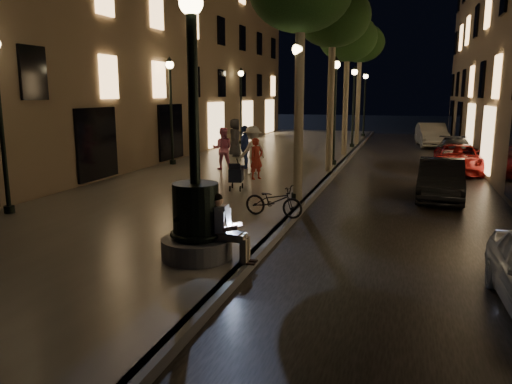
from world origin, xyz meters
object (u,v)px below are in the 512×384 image
(tree_third, at_px, (348,39))
(lamp_left_c, at_px, (241,96))
(stroller, at_px, (236,175))
(lamp_curb_c, at_px, (354,96))
(pedestrian_blue, at_px, (245,147))
(pedestrian_red, at_px, (256,159))
(car_rear, at_px, (455,151))
(pedestrian_white, at_px, (253,150))
(car_second, at_px, (441,180))
(seated_man_laptop, at_px, (226,226))
(car_third, at_px, (458,159))
(bicycle, at_px, (274,201))
(tree_far, at_px, (360,44))
(fountain_lamppost, at_px, (196,208))
(lamp_curb_a, at_px, (297,99))
(lamp_curb_b, at_px, (335,97))
(pedestrian_dark, at_px, (235,138))
(lamp_curb_d, at_px, (365,96))
(car_fifth, at_px, (432,135))
(tree_second, at_px, (333,18))
(pedestrian_pink, at_px, (223,149))
(lamp_left_b, at_px, (171,97))

(tree_third, height_order, lamp_left_c, tree_third)
(tree_third, relative_size, stroller, 6.89)
(lamp_curb_c, bearing_deg, pedestrian_blue, -108.77)
(lamp_left_c, distance_m, pedestrian_red, 13.88)
(car_rear, bearing_deg, pedestrian_white, -135.46)
(lamp_left_c, height_order, car_second, lamp_left_c)
(lamp_curb_c, height_order, pedestrian_red, lamp_curb_c)
(tree_third, bearing_deg, seated_man_laptop, -90.28)
(car_third, xyz_separation_m, bicycle, (-5.44, -10.74, 0.01))
(tree_far, height_order, stroller, tree_far)
(fountain_lamppost, distance_m, seated_man_laptop, 0.69)
(lamp_curb_a, xyz_separation_m, lamp_curb_b, (0.00, 8.00, 0.00))
(tree_far, bearing_deg, pedestrian_dark, -123.02)
(lamp_curb_d, height_order, pedestrian_red, lamp_curb_d)
(lamp_curb_b, height_order, bicycle, lamp_curb_b)
(tree_far, distance_m, lamp_curb_c, 3.77)
(lamp_curb_a, xyz_separation_m, lamp_curb_c, (0.00, 16.00, 0.00))
(car_rear, relative_size, pedestrian_white, 2.18)
(lamp_curb_a, bearing_deg, car_fifth, 76.46)
(fountain_lamppost, xyz_separation_m, bicycle, (0.60, 3.69, -0.59))
(fountain_lamppost, bearing_deg, car_third, 67.28)
(car_second, bearing_deg, pedestrian_blue, 159.40)
(tree_second, bearing_deg, lamp_left_c, 125.75)
(pedestrian_white, height_order, pedestrian_dark, pedestrian_white)
(tree_third, xyz_separation_m, pedestrian_dark, (-5.34, -2.33, -4.97))
(seated_man_laptop, xyz_separation_m, pedestrian_dark, (-5.25, 15.67, 0.26))
(pedestrian_pink, bearing_deg, tree_far, -125.15)
(seated_man_laptop, xyz_separation_m, tree_far, (0.17, 24.00, 5.53))
(pedestrian_pink, bearing_deg, lamp_curb_d, -119.15)
(fountain_lamppost, height_order, lamp_curb_c, fountain_lamppost)
(lamp_curb_c, height_order, lamp_left_c, same)
(pedestrian_pink, height_order, bicycle, pedestrian_pink)
(lamp_left_c, bearing_deg, car_second, -50.31)
(car_third, xyz_separation_m, car_fifth, (-0.63, 11.13, 0.15))
(lamp_left_c, bearing_deg, pedestrian_white, -69.48)
(lamp_curb_a, relative_size, pedestrian_dark, 2.50)
(pedestrian_dark, bearing_deg, lamp_curb_b, -121.37)
(lamp_curb_c, bearing_deg, fountain_lamppost, -91.82)
(pedestrian_pink, height_order, pedestrian_dark, pedestrian_dark)
(lamp_curb_b, height_order, car_second, lamp_curb_b)
(car_third, bearing_deg, tree_second, -151.47)
(car_second, distance_m, bicycle, 6.35)
(bicycle, bearing_deg, pedestrian_white, 29.69)
(pedestrian_blue, xyz_separation_m, bicycle, (3.40, -8.01, -0.51))
(car_second, bearing_deg, seated_man_laptop, -114.78)
(fountain_lamppost, height_order, lamp_curb_b, fountain_lamppost)
(lamp_left_b, bearing_deg, lamp_curb_c, 54.63)
(lamp_curb_d, relative_size, pedestrian_pink, 2.69)
(pedestrian_blue, bearing_deg, pedestrian_dark, -163.98)
(lamp_left_b, bearing_deg, car_fifth, 48.94)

